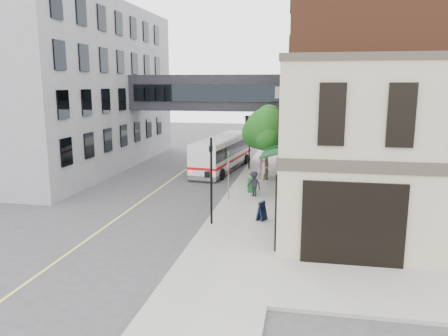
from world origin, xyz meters
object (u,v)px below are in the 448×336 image
at_px(bus, 223,152).
at_px(sandwich_board, 262,211).
at_px(pedestrian_a, 265,169).
at_px(newspaper_box, 251,185).
at_px(pedestrian_c, 254,184).
at_px(pedestrian_b, 262,169).

distance_m(bus, sandwich_board, 14.56).
height_order(pedestrian_a, newspaper_box, pedestrian_a).
height_order(pedestrian_a, pedestrian_c, pedestrian_a).
xyz_separation_m(pedestrian_a, pedestrian_b, (-0.24, 0.38, -0.09)).
bearing_deg(pedestrian_c, pedestrian_b, 123.81).
xyz_separation_m(pedestrian_c, sandwich_board, (1.01, -4.90, -0.30)).
bearing_deg(pedestrian_b, newspaper_box, -89.01).
height_order(pedestrian_a, pedestrian_b, pedestrian_a).
relative_size(pedestrian_a, newspaper_box, 1.81).
height_order(bus, sandwich_board, bus).
xyz_separation_m(pedestrian_a, sandwich_board, (0.77, -9.92, -0.34)).
distance_m(newspaper_box, sandwich_board, 6.09).
height_order(bus, pedestrian_a, bus).
height_order(bus, newspaper_box, bus).
xyz_separation_m(bus, pedestrian_a, (3.97, -3.82, -0.57)).
height_order(bus, pedestrian_b, bus).
bearing_deg(pedestrian_c, pedestrian_a, 121.06).
relative_size(bus, newspaper_box, 11.25).
bearing_deg(pedestrian_b, pedestrian_a, -53.02).
xyz_separation_m(pedestrian_a, newspaper_box, (-0.53, -3.96, -0.38)).
distance_m(pedestrian_b, sandwich_board, 10.35).
relative_size(pedestrian_b, newspaper_box, 1.62).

